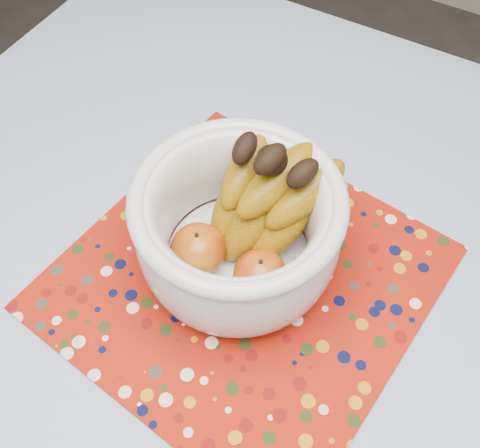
# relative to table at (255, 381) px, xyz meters

# --- Properties ---
(table) EXTENTS (1.20, 1.20, 0.75)m
(table) POSITION_rel_table_xyz_m (0.00, 0.00, 0.00)
(table) COLOR brown
(table) RESTS_ON ground
(tablecloth) EXTENTS (1.32, 1.32, 0.01)m
(tablecloth) POSITION_rel_table_xyz_m (0.00, 0.00, 0.08)
(tablecloth) COLOR #657AA9
(tablecloth) RESTS_ON table
(placemat) EXTENTS (0.49, 0.49, 0.00)m
(placemat) POSITION_rel_table_xyz_m (-0.07, 0.09, 0.09)
(placemat) COLOR #941608
(placemat) RESTS_ON tablecloth
(fruit_bowl) EXTENTS (0.26, 0.26, 0.20)m
(fruit_bowl) POSITION_rel_table_xyz_m (-0.08, 0.11, 0.18)
(fruit_bowl) COLOR silver
(fruit_bowl) RESTS_ON placemat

